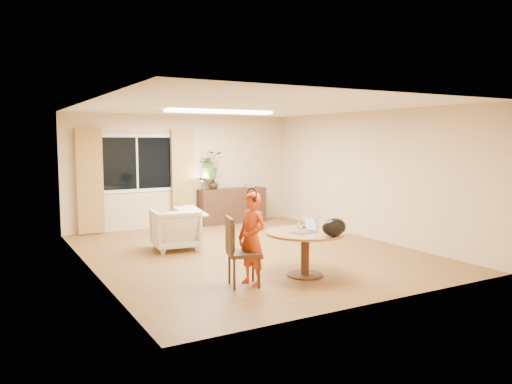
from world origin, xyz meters
TOP-DOWN VIEW (x-y plane):
  - floor at (0.00, 0.00)m, footprint 6.50×6.50m
  - ceiling at (0.00, 0.00)m, footprint 6.50×6.50m
  - wall_back at (0.00, 3.25)m, footprint 5.50×0.00m
  - wall_left at (-2.75, 0.00)m, footprint 0.00×6.50m
  - wall_right at (2.75, 0.00)m, footprint 0.00×6.50m
  - window at (-1.10, 3.23)m, footprint 1.70×0.03m
  - curtain_left at (-2.15, 3.15)m, footprint 0.55×0.08m
  - curtain_right at (-0.05, 3.15)m, footprint 0.55×0.08m
  - ceiling_panel at (0.00, 1.20)m, footprint 2.20×0.35m
  - dining_table at (-0.04, -1.79)m, footprint 1.17×1.17m
  - dining_chair at (-1.07, -1.80)m, footprint 0.56×0.53m
  - child at (-0.95, -1.80)m, footprint 0.54×0.43m
  - laptop at (-0.12, -1.85)m, footprint 0.39×0.30m
  - tumbler at (0.04, -1.54)m, footprint 0.09×0.09m
  - wine_glass at (0.33, -1.60)m, footprint 0.08×0.08m
  - pot_lid at (0.22, -1.55)m, footprint 0.27×0.27m
  - handbag at (0.11, -2.29)m, footprint 0.43×0.32m
  - armchair at (-1.09, 0.88)m, footprint 0.89×0.92m
  - throw at (-0.81, 0.80)m, footprint 0.56×0.64m
  - sideboard at (1.16, 3.01)m, footprint 1.69×0.41m
  - vase at (0.66, 3.01)m, footprint 0.29×0.29m
  - bouquet at (0.58, 3.01)m, footprint 0.71×0.66m
  - book_stack at (1.66, 3.01)m, footprint 0.23×0.20m
  - desk_lamp at (0.35, 2.96)m, footprint 0.16×0.16m

SIDE VIEW (x-z plane):
  - floor at x=0.00m, z-range 0.00..0.00m
  - armchair at x=-1.09m, z-range 0.00..0.76m
  - sideboard at x=1.16m, z-range 0.00..0.84m
  - dining_chair at x=-1.07m, z-range 0.00..0.97m
  - dining_table at x=-0.04m, z-range 0.19..0.86m
  - child at x=-0.95m, z-range 0.00..1.30m
  - pot_lid at x=0.22m, z-range 0.67..0.70m
  - tumbler at x=0.04m, z-range 0.67..0.77m
  - wine_glass at x=0.33m, z-range 0.67..0.86m
  - throw at x=-0.81m, z-range 0.76..0.79m
  - laptop at x=-0.12m, z-range 0.67..0.90m
  - handbag at x=0.11m, z-range 0.67..0.93m
  - book_stack at x=1.66m, z-range 0.84..0.92m
  - vase at x=0.66m, z-range 0.84..1.09m
  - desk_lamp at x=0.35m, z-range 0.84..1.15m
  - curtain_left at x=-2.15m, z-range 0.02..2.27m
  - curtain_right at x=-0.05m, z-range 0.02..2.27m
  - wall_back at x=0.00m, z-range -1.45..4.05m
  - wall_left at x=-2.75m, z-range -1.95..4.55m
  - wall_right at x=2.75m, z-range -1.95..4.55m
  - bouquet at x=0.58m, z-range 1.09..1.75m
  - window at x=-1.10m, z-range 0.85..2.15m
  - ceiling_panel at x=0.00m, z-range 2.54..2.59m
  - ceiling at x=0.00m, z-range 2.60..2.60m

